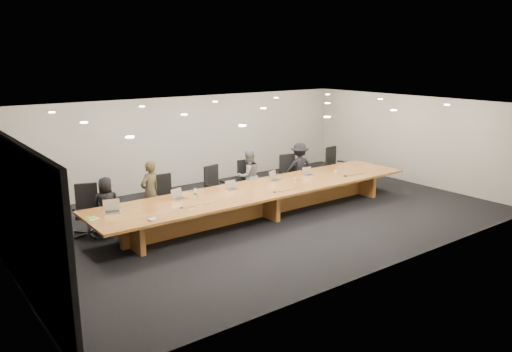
{
  "coord_description": "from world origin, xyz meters",
  "views": [
    {
      "loc": [
        -7.52,
        -9.69,
        4.04
      ],
      "look_at": [
        0.0,
        0.3,
        1.0
      ],
      "focal_mm": 35.0,
      "sensor_mm": 36.0,
      "label": 1
    }
  ],
  "objects": [
    {
      "name": "chair_mid_right",
      "position": [
        0.51,
        1.31,
        0.59
      ],
      "size": [
        0.72,
        0.72,
        1.19
      ],
      "primitive_type": null,
      "rotation": [
        0.0,
        0.0,
        -0.22
      ],
      "color": "black",
      "rests_on": "ground"
    },
    {
      "name": "paper_cup_far",
      "position": [
        2.67,
        0.04,
        0.79
      ],
      "size": [
        0.08,
        0.08,
        0.08
      ],
      "primitive_type": "cone",
      "rotation": [
        0.0,
        0.0,
        -0.3
      ],
      "color": "white",
      "rests_on": "conference_table"
    },
    {
      "name": "back_wall",
      "position": [
        0.0,
        4.0,
        1.4
      ],
      "size": [
        12.0,
        0.02,
        2.8
      ],
      "primitive_type": "cube",
      "color": "silver",
      "rests_on": "ground"
    },
    {
      "name": "chair_mid_left",
      "position": [
        -0.56,
        1.29,
        0.59
      ],
      "size": [
        0.71,
        0.71,
        1.18
      ],
      "primitive_type": null,
      "rotation": [
        0.0,
        0.0,
        0.2
      ],
      "color": "black",
      "rests_on": "ground"
    },
    {
      "name": "chair_right",
      "position": [
        1.96,
        1.19,
        0.59
      ],
      "size": [
        0.73,
        0.73,
        1.19
      ],
      "primitive_type": null,
      "rotation": [
        0.0,
        0.0,
        -0.24
      ],
      "color": "black",
      "rests_on": "ground"
    },
    {
      "name": "chair_far_left",
      "position": [
        -4.07,
        1.29,
        0.6
      ],
      "size": [
        0.78,
        0.78,
        1.2
      ],
      "primitive_type": null,
      "rotation": [
        0.0,
        0.0,
        -0.33
      ],
      "color": "black",
      "rests_on": "ground"
    },
    {
      "name": "mic_left",
      "position": [
        -2.51,
        -0.3,
        0.76
      ],
      "size": [
        0.12,
        0.12,
        0.03
      ],
      "primitive_type": "cone",
      "rotation": [
        0.0,
        0.0,
        -0.13
      ],
      "color": "black",
      "rests_on": "conference_table"
    },
    {
      "name": "person_c",
      "position": [
        0.45,
        1.24,
        0.75
      ],
      "size": [
        0.79,
        0.65,
        1.49
      ],
      "primitive_type": "imported",
      "rotation": [
        0.0,
        0.0,
        3.02
      ],
      "color": "#5F6062",
      "rests_on": "ground"
    },
    {
      "name": "chair_left",
      "position": [
        -2.07,
        1.33,
        0.57
      ],
      "size": [
        0.62,
        0.62,
        1.13
      ],
      "primitive_type": null,
      "rotation": [
        0.0,
        0.0,
        -0.08
      ],
      "color": "black",
      "rests_on": "ground"
    },
    {
      "name": "person_a",
      "position": [
        -3.64,
        1.23,
        0.66
      ],
      "size": [
        0.74,
        0.58,
        1.32
      ],
      "primitive_type": "imported",
      "rotation": [
        0.0,
        0.0,
        2.86
      ],
      "color": "black",
      "rests_on": "ground"
    },
    {
      "name": "chair_far_right",
      "position": [
        3.93,
        1.21,
        0.6
      ],
      "size": [
        0.71,
        0.71,
        1.21
      ],
      "primitive_type": null,
      "rotation": [
        0.0,
        0.0,
        0.17
      ],
      "color": "black",
      "rests_on": "ground"
    },
    {
      "name": "mic_center",
      "position": [
        -0.04,
        -0.52,
        0.76
      ],
      "size": [
        0.12,
        0.12,
        0.03
      ],
      "primitive_type": "cone",
      "rotation": [
        0.0,
        0.0,
        -0.14
      ],
      "color": "black",
      "rests_on": "conference_table"
    },
    {
      "name": "person_b",
      "position": [
        -2.51,
        1.28,
        0.78
      ],
      "size": [
        0.66,
        0.53,
        1.55
      ],
      "primitive_type": "imported",
      "rotation": [
        0.0,
        0.0,
        3.47
      ],
      "color": "#36311D",
      "rests_on": "ground"
    },
    {
      "name": "laptop_c",
      "position": [
        -0.72,
        0.32,
        0.86
      ],
      "size": [
        0.3,
        0.23,
        0.23
      ],
      "primitive_type": null,
      "rotation": [
        0.0,
        0.0,
        -0.06
      ],
      "color": "#BAA98E",
      "rests_on": "conference_table"
    },
    {
      "name": "water_bottle",
      "position": [
        -1.86,
        0.22,
        0.86
      ],
      "size": [
        0.09,
        0.09,
        0.22
      ],
      "primitive_type": "cylinder",
      "rotation": [
        0.0,
        0.0,
        -0.37
      ],
      "color": "silver",
      "rests_on": "conference_table"
    },
    {
      "name": "person_d",
      "position": [
        2.38,
        1.27,
        0.74
      ],
      "size": [
        1.08,
        0.84,
        1.48
      ],
      "primitive_type": "imported",
      "rotation": [
        0.0,
        0.0,
        2.79
      ],
      "color": "black",
      "rests_on": "ground"
    },
    {
      "name": "lime_gadget",
      "position": [
        -4.35,
        0.15,
        0.78
      ],
      "size": [
        0.2,
        0.14,
        0.03
      ],
      "primitive_type": "cube",
      "rotation": [
        0.0,
        0.0,
        0.21
      ],
      "color": "#59BA31",
      "rests_on": "notepad"
    },
    {
      "name": "laptop_a",
      "position": [
        -3.85,
        0.32,
        0.89
      ],
      "size": [
        0.4,
        0.34,
        0.28
      ],
      "primitive_type": null,
      "rotation": [
        0.0,
        0.0,
        -0.25
      ],
      "color": "#C1B393",
      "rests_on": "conference_table"
    },
    {
      "name": "laptop_b",
      "position": [
        -2.19,
        0.36,
        0.87
      ],
      "size": [
        0.36,
        0.3,
        0.25
      ],
      "primitive_type": null,
      "rotation": [
        0.0,
        0.0,
        0.26
      ],
      "color": "#B9A58D",
      "rests_on": "conference_table"
    },
    {
      "name": "amber_mug",
      "position": [
        -1.84,
        0.22,
        0.8
      ],
      "size": [
        0.1,
        0.1,
        0.09
      ],
      "primitive_type": "cylinder",
      "rotation": [
        0.0,
        0.0,
        -0.42
      ],
      "color": "#683012",
      "rests_on": "conference_table"
    },
    {
      "name": "av_box",
      "position": [
        -3.36,
        -0.65,
        0.76
      ],
      "size": [
        0.23,
        0.2,
        0.03
      ],
      "primitive_type": "cube",
      "rotation": [
        0.0,
        0.0,
        0.36
      ],
      "color": "#BCBCC1",
      "rests_on": "conference_table"
    },
    {
      "name": "notepad",
      "position": [
        -4.35,
        0.15,
        0.76
      ],
      "size": [
        0.25,
        0.22,
        0.01
      ],
      "primitive_type": "cube",
      "rotation": [
        0.0,
        0.0,
        0.17
      ],
      "color": "white",
      "rests_on": "conference_table"
    },
    {
      "name": "ground",
      "position": [
        0.0,
        0.0,
        0.0
      ],
      "size": [
        12.0,
        12.0,
        0.0
      ],
      "primitive_type": "plane",
      "color": "black",
      "rests_on": "ground"
    },
    {
      "name": "laptop_d",
      "position": [
        0.75,
        0.37,
        0.89
      ],
      "size": [
        0.42,
        0.37,
        0.27
      ],
      "primitive_type": null,
      "rotation": [
        0.0,
        0.0,
        0.41
      ],
      "color": "#B4AA89",
      "rests_on": "conference_table"
    },
    {
      "name": "conference_table",
      "position": [
        0.0,
        0.0,
        0.52
      ],
      "size": [
        9.0,
        1.8,
        0.75
      ],
      "color": "brown",
      "rests_on": "ground"
    },
    {
      "name": "laptop_e",
      "position": [
        1.86,
        0.28,
        0.87
      ],
      "size": [
        0.31,
        0.24,
        0.23
      ],
      "primitive_type": null,
      "rotation": [
        0.0,
        0.0,
        -0.07
      ],
      "color": "#BBAA8E",
      "rests_on": "conference_table"
    },
    {
      "name": "left_wall_panel",
      "position": [
        -5.94,
        0.0,
        1.37
      ],
      "size": [
        0.08,
        7.84,
        2.74
      ],
      "primitive_type": "cube",
      "color": "black",
      "rests_on": "ground"
    },
    {
      "name": "paper_cup_near",
      "position": [
        1.14,
        0.07,
        0.79
      ],
      "size": [
        0.07,
        0.07,
        0.08
      ],
      "primitive_type": "cone",
      "rotation": [
        0.0,
        0.0,
        -0.13
      ],
      "color": "silver",
      "rests_on": "conference_table"
    },
    {
      "name": "mic_right",
      "position": [
        2.59,
        -0.4,
        0.77
      ],
      "size": [
        0.13,
        0.13,
        0.03
      ],
      "primitive_type": "cone",
      "rotation": [
        0.0,
        0.0,
        0.06
      ],
      "color": "black",
      "rests_on": "conference_table"
    }
  ]
}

